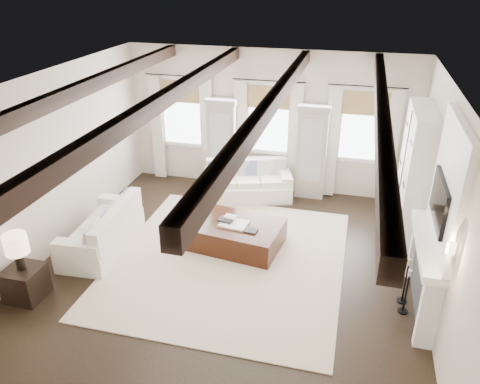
% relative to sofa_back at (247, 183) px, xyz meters
% --- Properties ---
extents(ground, '(7.50, 7.50, 0.00)m').
position_rel_sofa_back_xyz_m(ground, '(0.33, -3.11, -0.34)').
color(ground, black).
rests_on(ground, ground).
extents(room_shell, '(6.54, 7.54, 3.22)m').
position_rel_sofa_back_xyz_m(room_shell, '(1.08, -2.22, 1.55)').
color(room_shell, beige).
rests_on(room_shell, ground).
extents(area_rug, '(4.01, 4.39, 0.02)m').
position_rel_sofa_back_xyz_m(area_rug, '(0.28, -2.59, -0.33)').
color(area_rug, beige).
rests_on(area_rug, ground).
extents(sofa_back, '(2.10, 1.42, 0.82)m').
position_rel_sofa_back_xyz_m(sofa_back, '(0.00, 0.00, 0.00)').
color(sofa_back, white).
rests_on(sofa_back, ground).
extents(sofa_left, '(1.00, 2.00, 0.84)m').
position_rel_sofa_back_xyz_m(sofa_left, '(-2.06, -2.74, 0.00)').
color(sofa_left, white).
rests_on(sofa_left, ground).
extents(ottoman, '(1.93, 1.35, 0.47)m').
position_rel_sofa_back_xyz_m(ottoman, '(0.21, -2.07, -0.10)').
color(ottoman, black).
rests_on(ottoman, ground).
extents(tray, '(0.55, 0.44, 0.04)m').
position_rel_sofa_back_xyz_m(tray, '(0.26, -2.14, 0.15)').
color(tray, white).
rests_on(tray, ottoman).
extents(book_lower, '(0.28, 0.23, 0.04)m').
position_rel_sofa_back_xyz_m(book_lower, '(0.09, -2.09, 0.19)').
color(book_lower, '#262628').
rests_on(book_lower, tray).
extents(book_upper, '(0.24, 0.20, 0.03)m').
position_rel_sofa_back_xyz_m(book_upper, '(0.16, -2.02, 0.23)').
color(book_upper, beige).
rests_on(book_upper, book_lower).
extents(book_loose, '(0.26, 0.21, 0.03)m').
position_rel_sofa_back_xyz_m(book_loose, '(0.61, -2.29, 0.15)').
color(book_loose, '#262628').
rests_on(book_loose, ottoman).
extents(side_table_front, '(0.54, 0.54, 0.54)m').
position_rel_sofa_back_xyz_m(side_table_front, '(-2.54, -4.37, -0.07)').
color(side_table_front, black).
rests_on(side_table_front, ground).
extents(lamp_front, '(0.35, 0.35, 0.61)m').
position_rel_sofa_back_xyz_m(lamp_front, '(-2.54, -4.37, 0.62)').
color(lamp_front, black).
rests_on(lamp_front, side_table_front).
extents(side_table_back, '(0.38, 0.38, 0.57)m').
position_rel_sofa_back_xyz_m(side_table_back, '(-0.85, 0.40, -0.06)').
color(side_table_back, black).
rests_on(side_table_back, ground).
extents(lamp_back, '(0.34, 0.34, 0.59)m').
position_rel_sofa_back_xyz_m(lamp_back, '(-0.85, 0.40, 0.63)').
color(lamp_back, black).
rests_on(lamp_back, side_table_back).
extents(candlestick_near, '(0.15, 0.15, 0.77)m').
position_rel_sofa_back_xyz_m(candlestick_near, '(3.23, -3.26, -0.02)').
color(candlestick_near, black).
rests_on(candlestick_near, ground).
extents(candlestick_far, '(0.16, 0.16, 0.79)m').
position_rel_sofa_back_xyz_m(candlestick_far, '(3.23, -3.01, -0.01)').
color(candlestick_far, black).
rests_on(candlestick_far, ground).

